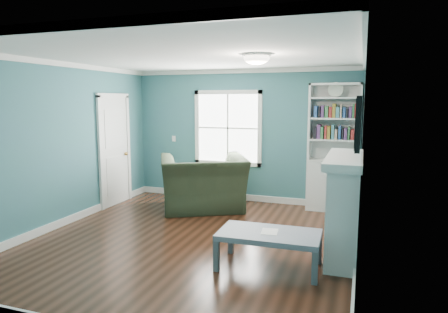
% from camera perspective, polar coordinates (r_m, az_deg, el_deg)
% --- Properties ---
extents(floor, '(5.00, 5.00, 0.00)m').
position_cam_1_polar(floor, '(5.89, -4.55, -11.83)').
color(floor, black).
rests_on(floor, ground).
extents(room_walls, '(5.00, 5.00, 5.00)m').
position_cam_1_polar(room_walls, '(5.56, -4.73, 3.70)').
color(room_walls, '#357270').
rests_on(room_walls, ground).
extents(trim, '(4.50, 5.00, 2.60)m').
position_cam_1_polar(trim, '(5.60, -4.69, 0.17)').
color(trim, white).
rests_on(trim, ground).
extents(window, '(1.40, 0.06, 1.50)m').
position_cam_1_polar(window, '(7.99, 0.55, 4.08)').
color(window, white).
rests_on(window, room_walls).
extents(bookshelf, '(0.90, 0.35, 2.31)m').
position_cam_1_polar(bookshelf, '(7.46, 15.32, -0.55)').
color(bookshelf, silver).
rests_on(bookshelf, ground).
extents(fireplace, '(0.44, 1.58, 1.30)m').
position_cam_1_polar(fireplace, '(5.44, 16.91, -6.83)').
color(fireplace, black).
rests_on(fireplace, ground).
extents(tv, '(0.06, 1.10, 0.65)m').
position_cam_1_polar(tv, '(5.27, 18.71, 4.63)').
color(tv, black).
rests_on(tv, fireplace).
extents(door, '(0.12, 0.98, 2.17)m').
position_cam_1_polar(door, '(7.92, -15.35, 1.02)').
color(door, silver).
rests_on(door, ground).
extents(ceiling_fixture, '(0.38, 0.38, 0.15)m').
position_cam_1_polar(ceiling_fixture, '(5.37, 4.68, 13.88)').
color(ceiling_fixture, white).
rests_on(ceiling_fixture, room_walls).
extents(light_switch, '(0.08, 0.01, 0.12)m').
position_cam_1_polar(light_switch, '(8.47, -7.18, 2.55)').
color(light_switch, white).
rests_on(light_switch, room_walls).
extents(recliner, '(1.80, 1.58, 1.32)m').
position_cam_1_polar(recliner, '(7.33, -3.00, -2.51)').
color(recliner, black).
rests_on(recliner, ground).
extents(coffee_table, '(1.22, 0.69, 0.44)m').
position_cam_1_polar(coffee_table, '(4.90, 6.47, -11.33)').
color(coffee_table, '#4F575F').
rests_on(coffee_table, ground).
extents(paper_sheet, '(0.22, 0.27, 0.00)m').
position_cam_1_polar(paper_sheet, '(4.90, 6.53, -10.60)').
color(paper_sheet, white).
rests_on(paper_sheet, coffee_table).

